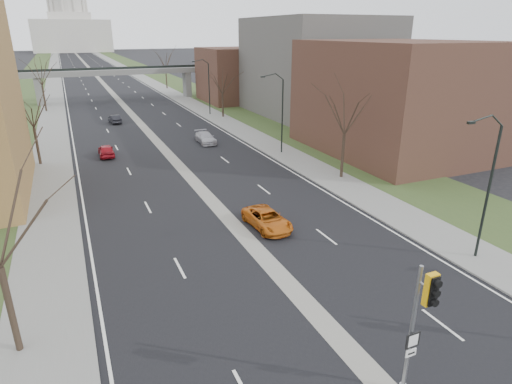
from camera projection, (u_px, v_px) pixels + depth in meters
road_surface at (93, 72)px, 144.94m from camera, size 20.00×600.00×0.01m
median_strip at (93, 72)px, 144.94m from camera, size 1.20×600.00×0.02m
sidewalk_right at (129, 71)px, 149.44m from camera, size 4.00×600.00×0.12m
sidewalk_left at (54, 73)px, 140.39m from camera, size 4.00×600.00×0.12m
grass_verge_right at (146, 70)px, 151.70m from camera, size 8.00×600.00×0.10m
grass_verge_left at (34, 74)px, 138.13m from camera, size 8.00×600.00×0.10m
commercial_block_near at (397, 98)px, 47.37m from camera, size 16.00×20.00×12.00m
commercial_block_mid at (316, 67)px, 68.90m from camera, size 18.00×22.00×15.00m
commercial_block_far at (240, 75)px, 82.94m from camera, size 14.00×14.00×10.00m
pedestrian_bridge at (116, 75)px, 83.27m from camera, size 34.00×3.00×6.45m
capitol at (70, 22)px, 284.00m from camera, size 48.00×42.00×55.75m
streetlight_near at (487, 148)px, 23.28m from camera, size 2.61×0.20×8.70m
streetlight_mid at (276, 91)px, 45.55m from camera, size 2.61×0.20×8.70m
streetlight_far at (204, 71)px, 67.82m from camera, size 2.61×0.20×8.70m
tree_left_b at (30, 104)px, 41.91m from camera, size 6.75×6.75×8.81m
tree_left_c at (39, 69)px, 70.74m from camera, size 7.65×7.65×9.99m
tree_right_a at (346, 107)px, 37.86m from camera, size 7.20×7.20×9.40m
tree_right_b at (222, 80)px, 66.41m from camera, size 6.30×6.30×8.22m
tree_right_c at (165, 58)px, 100.24m from camera, size 7.65×7.65×9.99m
signal_pole_median at (422, 311)px, 14.88m from camera, size 0.63×0.88×5.42m
car_left_near at (106, 150)px, 46.85m from camera, size 1.65×3.97×1.34m
car_left_far at (115, 119)px, 63.88m from camera, size 1.72×3.87×1.23m
car_right_near at (267, 219)px, 29.79m from camera, size 2.41×4.72×1.28m
car_right_mid at (205, 138)px, 52.51m from camera, size 1.89×4.55×1.31m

